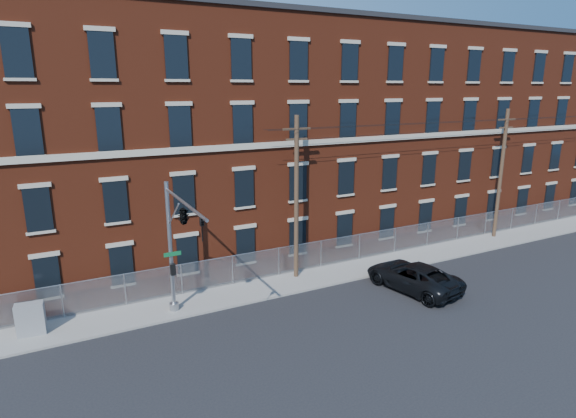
% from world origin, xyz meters
% --- Properties ---
extents(ground, '(140.00, 140.00, 0.00)m').
position_xyz_m(ground, '(0.00, 0.00, 0.00)').
color(ground, black).
rests_on(ground, ground).
extents(sidewalk, '(65.00, 3.00, 0.12)m').
position_xyz_m(sidewalk, '(12.00, 5.00, 0.06)').
color(sidewalk, gray).
rests_on(sidewalk, ground).
extents(mill_building, '(55.30, 14.32, 16.30)m').
position_xyz_m(mill_building, '(12.00, 13.93, 8.15)').
color(mill_building, '#60210F').
rests_on(mill_building, ground).
extents(chain_link_fence, '(59.06, 0.06, 1.85)m').
position_xyz_m(chain_link_fence, '(12.00, 6.30, 1.06)').
color(chain_link_fence, '#A5A8AD').
rests_on(chain_link_fence, ground).
extents(traffic_signal_mast, '(0.90, 6.75, 7.00)m').
position_xyz_m(traffic_signal_mast, '(-6.00, 2.18, 5.39)').
color(traffic_signal_mast, '#9EA0A5').
rests_on(traffic_signal_mast, ground).
extents(utility_pole_near, '(1.80, 0.28, 10.00)m').
position_xyz_m(utility_pole_near, '(2.00, 5.60, 5.34)').
color(utility_pole_near, '#453222').
rests_on(utility_pole_near, ground).
extents(utility_pole_mid, '(1.80, 0.28, 10.00)m').
position_xyz_m(utility_pole_mid, '(20.00, 5.60, 5.34)').
color(utility_pole_mid, '#453222').
rests_on(utility_pole_mid, ground).
extents(overhead_wires, '(40.00, 0.62, 0.62)m').
position_xyz_m(overhead_wires, '(20.00, 5.60, 9.12)').
color(overhead_wires, black).
rests_on(overhead_wires, ground).
extents(pickup_truck, '(3.69, 6.26, 1.63)m').
position_xyz_m(pickup_truck, '(7.33, 0.91, 0.82)').
color(pickup_truck, black).
rests_on(pickup_truck, ground).
extents(utility_cabinet, '(1.31, 0.74, 1.58)m').
position_xyz_m(utility_cabinet, '(-12.74, 5.11, 0.91)').
color(utility_cabinet, slate).
rests_on(utility_cabinet, sidewalk).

